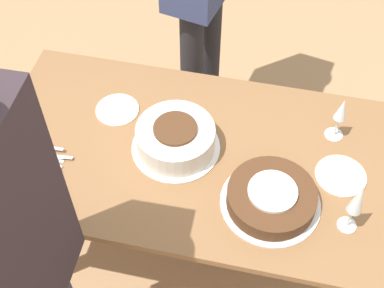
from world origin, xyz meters
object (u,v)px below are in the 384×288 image
Objects in this scene: wine_glass_near at (358,201)px; cake_center_white at (176,139)px; cake_front_chocolate at (271,198)px; wine_glass_far at (341,113)px; person_cutting at (4,263)px.

cake_center_white is at bearing 162.59° from wine_glass_near.
cake_front_chocolate is (0.36, -0.16, -0.02)m from cake_center_white.
cake_front_chocolate is at bearing -119.14° from wine_glass_far.
cake_center_white is 0.19× the size of person_cutting.
person_cutting is (-0.89, -0.48, 0.15)m from wine_glass_near.
wine_glass_far is (0.19, 0.34, 0.09)m from cake_front_chocolate.
cake_front_chocolate is 0.40m from wine_glass_far.
person_cutting is at bearing -134.02° from wine_glass_far.
person_cutting reaches higher than wine_glass_far.
person_cutting is (-0.64, -0.51, 0.27)m from cake_front_chocolate.
cake_front_chocolate is 1.79× the size of wine_glass_far.
wine_glass_far is at bearing 99.37° from wine_glass_near.
wine_glass_near is at bearing -63.02° from person_cutting.
wine_glass_far is 1.21m from person_cutting.
wine_glass_near is at bearing -17.41° from cake_center_white.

